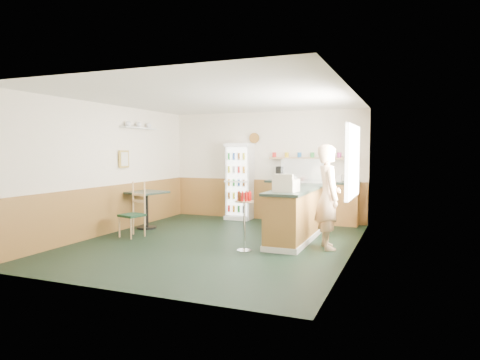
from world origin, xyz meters
The scene contains 13 objects.
ground centered at (0.00, 0.00, 0.00)m, with size 6.00×6.00×0.00m, color black.
room_envelope centered at (-0.23, 0.73, 1.52)m, with size 5.04×6.02×2.72m.
service_counter centered at (1.35, 1.07, 0.46)m, with size 0.68×3.01×1.01m.
back_counter centered at (1.19, 2.80, 0.55)m, with size 2.24×0.42×1.69m.
drinks_fridge centered at (-0.62, 2.74, 0.96)m, with size 0.63×0.53×1.92m.
display_case centered at (1.35, 1.56, 1.28)m, with size 0.97×0.51×0.55m.
cash_register centered at (1.35, 0.05, 1.12)m, with size 0.38×0.40×0.22m, color beige.
shopkeeper centered at (2.05, 0.29, 0.92)m, with size 0.62×0.44×1.85m, color tan.
condiment_stand centered at (0.75, -0.44, 0.71)m, with size 0.33×0.33×1.02m.
newspaper_rack centered at (0.99, 1.17, 0.69)m, with size 0.09×0.47×0.93m.
cafe_table centered at (-2.05, 0.74, 0.58)m, with size 0.91×0.91×0.83m.
cafe_chair centered at (-1.79, -0.06, 0.57)m, with size 0.50×0.50×1.10m.
dog_doorstop centered at (0.78, 1.01, 0.12)m, with size 0.20×0.27×0.25m.
Camera 1 is at (3.39, -7.24, 1.74)m, focal length 32.00 mm.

